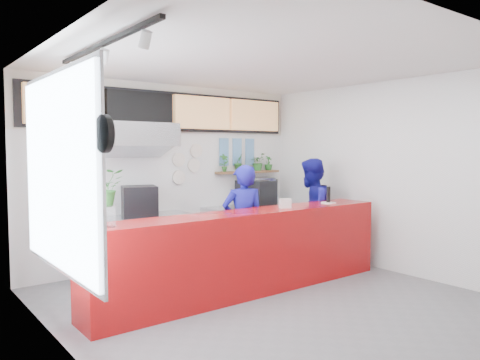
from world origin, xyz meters
TOP-DOWN VIEW (x-y plane):
  - floor at (0.00, 0.00)m, footprint 5.00×5.00m
  - ceiling at (0.00, 0.00)m, footprint 5.00×5.00m
  - wall_back at (0.00, 2.50)m, footprint 5.00×0.00m
  - wall_left at (-2.50, 0.00)m, footprint 0.00×5.00m
  - wall_right at (2.50, 0.00)m, footprint 0.00×5.00m
  - service_counter at (0.00, 0.40)m, footprint 4.50×0.60m
  - cream_band at (0.00, 2.49)m, footprint 5.00×0.02m
  - prep_bench at (-0.80, 2.20)m, footprint 1.80×0.60m
  - panini_oven at (-0.71, 2.20)m, footprint 0.65×0.65m
  - extraction_hood at (-0.80, 2.15)m, footprint 1.20×0.70m
  - hood_lip at (-0.80, 2.15)m, footprint 1.20×0.69m
  - right_bench at (1.50, 2.20)m, footprint 1.80×0.60m
  - espresso_machine at (1.64, 2.20)m, footprint 0.86×0.75m
  - espresso_tray at (1.64, 2.20)m, footprint 0.69×0.56m
  - herb_shelf at (1.60, 2.40)m, footprint 1.40×0.18m
  - menu_board_far_left at (-1.75, 2.38)m, footprint 1.10×0.10m
  - menu_board_mid_left at (-0.59, 2.38)m, footprint 1.10×0.10m
  - menu_board_mid_right at (0.57, 2.38)m, footprint 1.10×0.10m
  - menu_board_far_right at (1.73, 2.38)m, footprint 1.10×0.10m
  - soffit at (0.00, 2.46)m, footprint 4.80×0.04m
  - window_pane at (-2.47, 0.30)m, footprint 0.04×2.20m
  - window_frame at (-2.45, 0.30)m, footprint 0.03×2.30m
  - wall_clock_rim at (-2.46, -0.90)m, footprint 0.05×0.30m
  - wall_clock_face at (-2.43, -0.90)m, footprint 0.02×0.26m
  - track_rail at (-2.10, 0.00)m, footprint 0.05×2.40m
  - dec_plate_a at (0.15, 2.47)m, footprint 0.24×0.03m
  - dec_plate_b at (0.45, 2.47)m, footprint 0.24×0.03m
  - dec_plate_c at (0.15, 2.47)m, footprint 0.24×0.03m
  - dec_plate_d at (0.50, 2.47)m, footprint 0.24×0.03m
  - photo_frame_a at (1.10, 2.48)m, footprint 0.20×0.02m
  - photo_frame_b at (1.40, 2.48)m, footprint 0.20×0.02m
  - photo_frame_c at (1.70, 2.48)m, footprint 0.20×0.02m
  - photo_frame_d at (1.10, 2.48)m, footprint 0.20×0.02m
  - photo_frame_e at (1.40, 2.48)m, footprint 0.20×0.02m
  - photo_frame_f at (1.70, 2.48)m, footprint 0.20×0.02m
  - staff_center at (0.28, 0.86)m, footprint 0.73×0.60m
  - staff_right at (1.82, 1.00)m, footprint 1.07×0.97m
  - herb_a at (1.05, 2.40)m, footprint 0.18×0.13m
  - herb_b at (1.38, 2.40)m, footprint 0.22×0.20m
  - herb_c at (1.83, 2.40)m, footprint 0.37×0.35m
  - herb_d at (2.10, 2.40)m, footprint 0.19×0.17m
  - glass_vase at (-1.97, 0.34)m, footprint 0.25×0.25m
  - basil_vase at (-1.97, 0.34)m, footprint 0.37×0.32m
  - napkin_holder at (0.64, 0.35)m, footprint 0.18×0.15m
  - white_plate at (1.55, 0.37)m, footprint 0.29×0.29m
  - pepper_mill at (1.55, 0.37)m, footprint 0.08×0.08m

SIDE VIEW (x-z plane):
  - floor at x=0.00m, z-range 0.00..0.00m
  - prep_bench at x=-0.80m, z-range 0.00..0.90m
  - right_bench at x=1.50m, z-range 0.00..0.90m
  - service_counter at x=0.00m, z-range 0.00..1.10m
  - staff_center at x=0.28m, z-range 0.00..1.70m
  - staff_right at x=1.82m, z-range 0.00..1.77m
  - white_plate at x=1.55m, z-range 1.10..1.12m
  - panini_oven at x=-0.71m, z-range 0.90..1.36m
  - espresso_machine at x=1.64m, z-range 0.90..1.36m
  - napkin_holder at x=0.64m, z-range 1.10..1.23m
  - glass_vase at x=-1.97m, z-range 1.10..1.34m
  - pepper_mill at x=1.55m, z-range 1.11..1.36m
  - espresso_tray at x=1.64m, z-range 1.35..1.40m
  - dec_plate_c at x=0.15m, z-range 1.33..1.57m
  - wall_back at x=0.00m, z-range -1.00..4.00m
  - wall_left at x=-2.50m, z-range -1.00..4.00m
  - wall_right at x=2.50m, z-range -1.00..4.00m
  - herb_shelf at x=1.60m, z-range 1.48..1.52m
  - basil_vase at x=-1.97m, z-range 1.32..1.72m
  - dec_plate_b at x=0.45m, z-range 1.53..1.77m
  - herb_d at x=2.10m, z-range 1.52..1.79m
  - herb_a at x=1.05m, z-range 1.52..1.85m
  - herb_b at x=1.38m, z-range 1.52..1.85m
  - herb_c at x=1.83m, z-range 1.52..1.85m
  - window_pane at x=-2.47m, z-range 0.75..2.65m
  - window_frame at x=-2.45m, z-range 0.70..2.70m
  - dec_plate_a at x=0.15m, z-range 1.63..1.87m
  - photo_frame_d at x=1.10m, z-range 1.62..1.88m
  - photo_frame_e at x=1.40m, z-range 1.62..1.88m
  - photo_frame_f at x=1.70m, z-range 1.62..1.88m
  - dec_plate_d at x=0.50m, z-range 1.78..2.02m
  - hood_lip at x=-0.80m, z-range 1.79..2.11m
  - photo_frame_a at x=1.10m, z-range 1.88..2.12m
  - photo_frame_b at x=1.40m, z-range 1.88..2.12m
  - photo_frame_c at x=1.70m, z-range 1.88..2.12m
  - wall_clock_rim at x=-2.46m, z-range 1.90..2.20m
  - wall_clock_face at x=-2.43m, z-range 1.92..2.18m
  - extraction_hood at x=-0.80m, z-range 1.98..2.32m
  - menu_board_far_left at x=-1.75m, z-range 2.27..2.82m
  - menu_board_mid_left at x=-0.59m, z-range 2.27..2.82m
  - menu_board_mid_right at x=0.57m, z-range 2.27..2.82m
  - menu_board_far_right at x=1.73m, z-range 2.27..2.82m
  - soffit at x=0.00m, z-range 2.22..2.88m
  - cream_band at x=0.00m, z-range 2.20..3.00m
  - track_rail at x=-2.10m, z-range 2.92..2.96m
  - ceiling at x=0.00m, z-range 3.00..3.00m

